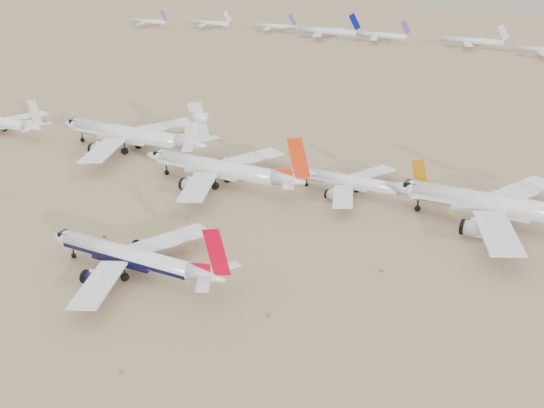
{
  "coord_description": "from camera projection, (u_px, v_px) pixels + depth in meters",
  "views": [
    {
      "loc": [
        82.36,
        -103.23,
        74.2
      ],
      "look_at": [
        4.69,
        39.55,
        7.0
      ],
      "focal_mm": 45.0,
      "sensor_mm": 36.0,
      "label": 1
    }
  ],
  "objects": [
    {
      "name": "row2_white_trijet",
      "position": [
        134.0,
        135.0,
        236.06
      ],
      "size": [
        60.23,
        58.86,
        21.34
      ],
      "color": "silver",
      "rests_on": "ground"
    },
    {
      "name": "ground",
      "position": [
        167.0,
        290.0,
        148.52
      ],
      "size": [
        7000.0,
        7000.0,
        0.0
      ],
      "primitive_type": "plane",
      "color": "#856E4D",
      "rests_on": "ground"
    },
    {
      "name": "desert_scrub",
      "position": [
        21.0,
        312.0,
        139.8
      ],
      "size": [
        233.6,
        121.67,
        0.63
      ],
      "color": "brown",
      "rests_on": "ground"
    },
    {
      "name": "row2_orange_tail",
      "position": [
        223.0,
        169.0,
        205.38
      ],
      "size": [
        54.21,
        53.03,
        19.34
      ],
      "color": "silver",
      "rests_on": "ground"
    },
    {
      "name": "row2_navy_widebody",
      "position": [
        507.0,
        207.0,
        176.75
      ],
      "size": [
        59.9,
        58.58,
        21.31
      ],
      "color": "silver",
      "rests_on": "ground"
    },
    {
      "name": "row2_gold_tail",
      "position": [
        356.0,
        183.0,
        198.87
      ],
      "size": [
        40.32,
        39.43,
        14.36
      ],
      "color": "silver",
      "rests_on": "ground"
    },
    {
      "name": "main_airliner",
      "position": [
        134.0,
        258.0,
        152.95
      ],
      "size": [
        47.41,
        46.31,
        16.73
      ],
      "color": "silver",
      "rests_on": "ground"
    }
  ]
}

